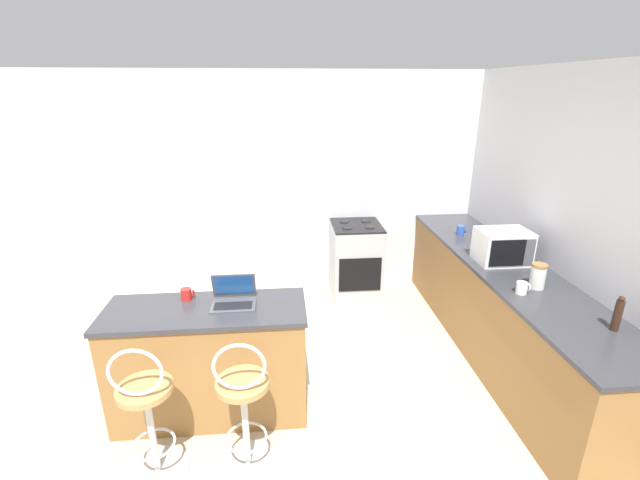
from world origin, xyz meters
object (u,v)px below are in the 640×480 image
(bar_stool_far, at_px, (244,409))
(stove_range, at_px, (356,261))
(mug_blue, at_px, (461,230))
(mug_white, at_px, (522,288))
(laptop, at_px, (234,296))
(storage_jar, at_px, (538,276))
(mug_red, at_px, (187,294))
(pepper_mill, at_px, (618,314))
(microwave, at_px, (503,246))
(bar_stool_near, at_px, (148,416))

(bar_stool_far, bearing_deg, stove_range, 64.87)
(mug_blue, bearing_deg, mug_white, -93.41)
(laptop, distance_m, storage_jar, 2.37)
(storage_jar, xyz_separation_m, mug_blue, (-0.09, 1.30, -0.05))
(mug_white, bearing_deg, mug_blue, 86.59)
(mug_red, bearing_deg, pepper_mill, -13.58)
(microwave, bearing_deg, mug_blue, 94.88)
(laptop, distance_m, pepper_mill, 2.60)
(microwave, relative_size, mug_blue, 4.26)
(stove_range, xyz_separation_m, mug_red, (-1.59, -1.71, 0.50))
(bar_stool_far, bearing_deg, mug_blue, 41.91)
(bar_stool_far, bearing_deg, laptop, 98.42)
(mug_white, distance_m, pepper_mill, 0.65)
(mug_white, height_order, mug_blue, mug_blue)
(mug_white, relative_size, mug_blue, 0.96)
(mug_white, distance_m, mug_blue, 1.38)
(bar_stool_near, xyz_separation_m, bar_stool_far, (0.59, 0.00, 0.00))
(stove_range, bearing_deg, mug_white, -62.33)
(storage_jar, relative_size, pepper_mill, 0.81)
(bar_stool_far, bearing_deg, pepper_mill, 0.53)
(storage_jar, bearing_deg, mug_red, 178.98)
(laptop, height_order, storage_jar, laptop)
(laptop, xyz_separation_m, mug_blue, (2.28, 1.33, -0.00))
(storage_jar, bearing_deg, pepper_mill, -76.68)
(bar_stool_far, relative_size, mug_white, 10.14)
(laptop, relative_size, mug_red, 3.34)
(laptop, xyz_separation_m, storage_jar, (2.37, 0.03, 0.05))
(bar_stool_near, xyz_separation_m, mug_blue, (2.78, 1.96, 0.48))
(bar_stool_near, height_order, bar_stool_far, same)
(storage_jar, bearing_deg, bar_stool_near, -166.89)
(microwave, bearing_deg, bar_stool_far, -151.84)
(mug_white, bearing_deg, laptop, 178.75)
(microwave, xyz_separation_m, mug_white, (-0.15, -0.62, -0.10))
(stove_range, bearing_deg, laptop, -124.48)
(microwave, relative_size, stove_range, 0.48)
(microwave, bearing_deg, stove_range, 132.31)
(bar_stool_far, distance_m, mug_white, 2.24)
(bar_stool_far, height_order, laptop, laptop)
(stove_range, bearing_deg, bar_stool_near, -125.52)
(bar_stool_far, distance_m, storage_jar, 2.43)
(mug_white, bearing_deg, microwave, 76.68)
(mug_white, bearing_deg, bar_stool_near, -167.76)
(mug_blue, bearing_deg, mug_red, -154.69)
(mug_red, distance_m, pepper_mill, 2.96)
(laptop, xyz_separation_m, mug_white, (2.20, -0.05, -0.01))
(microwave, height_order, mug_white, microwave)
(bar_stool_near, relative_size, storage_jar, 5.01)
(bar_stool_near, height_order, storage_jar, storage_jar)
(bar_stool_near, distance_m, storage_jar, 2.99)
(storage_jar, xyz_separation_m, pepper_mill, (0.15, -0.65, 0.02))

